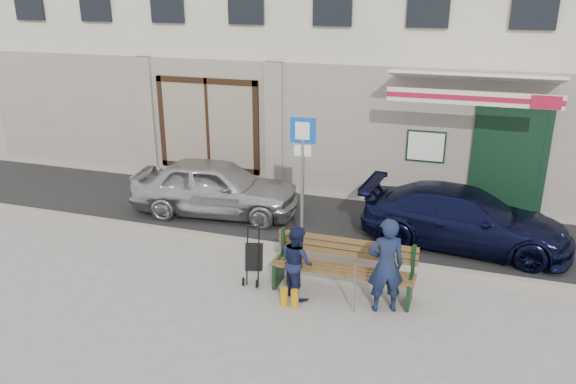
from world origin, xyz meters
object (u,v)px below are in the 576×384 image
at_px(car_silver, 216,187).
at_px(woman, 297,262).
at_px(bench, 340,268).
at_px(parking_sign, 303,163).
at_px(man, 386,265).
at_px(stroller, 254,258).
at_px(car_navy, 465,218).

relative_size(car_silver, woman, 3.03).
relative_size(bench, woman, 1.93).
distance_m(parking_sign, man, 2.83).
bearing_deg(parking_sign, bench, -57.94).
height_order(bench, stroller, stroller).
distance_m(car_silver, stroller, 3.35).
relative_size(car_silver, parking_sign, 1.44).
bearing_deg(car_silver, car_navy, -96.65).
distance_m(car_navy, man, 3.11).
xyz_separation_m(parking_sign, stroller, (-0.37, -1.63, -1.29)).
distance_m(woman, stroller, 0.89).
distance_m(car_navy, stroller, 4.34).
xyz_separation_m(car_silver, parking_sign, (2.36, -1.06, 1.10)).
bearing_deg(man, car_silver, -56.12).
bearing_deg(parking_sign, woman, -79.62).
height_order(parking_sign, woman, parking_sign).
height_order(car_silver, bench, car_silver).
bearing_deg(car_silver, bench, -133.41).
relative_size(car_navy, parking_sign, 1.55).
xyz_separation_m(car_silver, stroller, (1.99, -2.69, -0.19)).
distance_m(bench, man, 0.91).
bearing_deg(woman, parking_sign, -32.72).
xyz_separation_m(parking_sign, woman, (0.48, -1.84, -1.12)).
bearing_deg(car_navy, man, 164.42).
distance_m(bench, stroller, 1.51).
bearing_deg(stroller, man, -20.32).
bearing_deg(stroller, car_silver, 111.44).
bearing_deg(car_navy, car_silver, 95.17).
relative_size(parking_sign, woman, 2.10).
relative_size(bench, man, 1.52).
bearing_deg(parking_sign, man, -47.86).
distance_m(car_navy, woman, 3.87).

